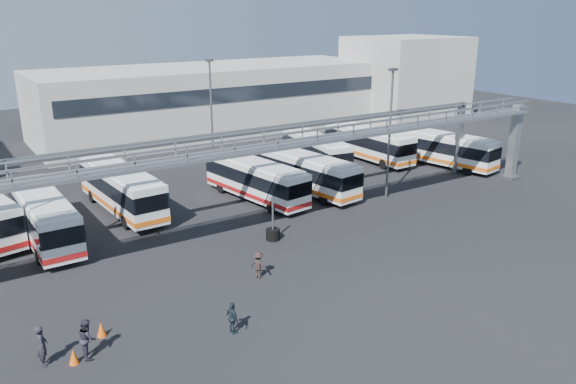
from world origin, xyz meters
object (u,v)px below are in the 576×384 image
bus_2 (43,215)px  bus_8 (368,142)px  bus_6 (305,172)px  bus_7 (315,150)px  bus_3 (121,188)px  light_pole_mid (390,127)px  bus_9 (443,148)px  pedestrian_a (42,345)px  pedestrian_d (233,318)px  pedestrian_c (258,265)px  cone_right (101,329)px  bus_5 (256,179)px  light_pole_back (211,109)px  pedestrian_b (87,338)px  cone_left (74,357)px  tire_stack (273,233)px

bus_2 → bus_8: (31.31, 4.66, 0.00)m
bus_6 → bus_7: size_ratio=1.03×
bus_6 → bus_7: (5.22, 5.85, -0.05)m
bus_3 → bus_7: (19.30, 2.36, -0.14)m
light_pole_mid → bus_2: bearing=168.0°
bus_3 → bus_9: (29.84, -3.91, -0.09)m
pedestrian_a → pedestrian_d: pedestrian_a is taller
bus_2 → pedestrian_c: (8.95, -12.02, -1.03)m
bus_7 → cone_right: 31.41m
bus_5 → light_pole_back: bearing=75.8°
bus_8 → pedestrian_a: bus_8 is taller
bus_6 → pedestrian_d: (-14.94, -15.70, -0.99)m
pedestrian_b → cone_left: size_ratio=2.68×
pedestrian_b → cone_right: bearing=-29.8°
bus_9 → cone_left: (-37.48, -13.71, -1.44)m
pedestrian_a → bus_8: bearing=-53.0°
light_pole_back → bus_7: size_ratio=0.98×
light_pole_back → pedestrian_d: light_pole_back is taller
pedestrian_c → cone_right: 9.15m
bus_2 → bus_9: bus_2 is taller
light_pole_back → pedestrian_a: (-19.46, -23.86, -4.80)m
tire_stack → pedestrian_c: bearing=-129.9°
bus_9 → cone_right: size_ratio=15.26×
pedestrian_b → bus_5: bearing=-44.5°
bus_8 → pedestrian_c: bus_8 is taller
bus_9 → pedestrian_c: bearing=-168.0°
bus_5 → cone_left: size_ratio=15.79×
pedestrian_b → tire_stack: bearing=-58.7°
bus_2 → bus_9: size_ratio=1.00×
bus_3 → pedestrian_a: (-8.71, -17.02, -0.94)m
light_pole_back → bus_2: size_ratio=0.95×
cone_right → bus_7: bearing=36.1°
bus_2 → cone_left: bearing=-97.6°
bus_8 → cone_right: 36.18m
bus_2 → light_pole_back: bearing=29.2°
cone_right → light_pole_mid: bearing=17.8°
light_pole_back → bus_7: bearing=-27.7°
bus_2 → pedestrian_d: 17.10m
bus_8 → bus_7: bearing=173.1°
bus_2 → bus_7: size_ratio=1.03×
light_pole_mid → pedestrian_d: (-19.62, -11.03, -4.95)m
light_pole_mid → light_pole_back: bearing=118.1°
light_pole_mid → cone_right: bearing=-162.2°
light_pole_mid → pedestrian_b: light_pole_mid is taller
light_pole_mid → bus_9: light_pole_mid is taller
pedestrian_c → cone_right: bearing=66.8°
pedestrian_c → bus_8: bearing=-84.1°
bus_6 → bus_7: 7.84m
bus_5 → tire_stack: 8.35m
bus_2 → bus_5: bearing=-1.5°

